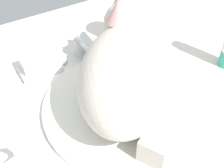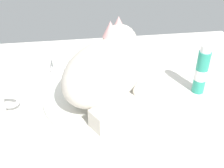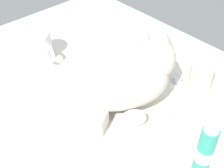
# 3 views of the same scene
# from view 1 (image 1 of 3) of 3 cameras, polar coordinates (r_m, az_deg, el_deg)

# --- Properties ---
(ground_plane) EXTENTS (1.10, 0.83, 0.03)m
(ground_plane) POSITION_cam_1_polar(r_m,az_deg,el_deg) (0.65, 2.35, -5.20)
(ground_plane) COLOR silver
(sink_basin) EXTENTS (0.32, 0.32, 0.01)m
(sink_basin) POSITION_cam_1_polar(r_m,az_deg,el_deg) (0.63, 2.41, -3.95)
(sink_basin) COLOR silver
(sink_basin) RESTS_ON ground_plane
(faucet) EXTENTS (0.13, 0.11, 0.06)m
(faucet) POSITION_cam_1_polar(r_m,az_deg,el_deg) (0.73, -4.98, 6.29)
(faucet) COLOR silver
(faucet) RESTS_ON ground_plane
(cat) EXTENTS (0.30, 0.32, 0.18)m
(cat) POSITION_cam_1_polar(r_m,az_deg,el_deg) (0.58, 2.92, 2.57)
(cat) COLOR beige
(cat) RESTS_ON sink_basin
(rinse_cup) EXTENTS (0.06, 0.06, 0.08)m
(rinse_cup) POSITION_cam_1_polar(r_m,az_deg,el_deg) (0.79, 1.21, 10.64)
(rinse_cup) COLOR silver
(rinse_cup) RESTS_ON ground_plane
(soap_dish) EXTENTS (0.09, 0.06, 0.01)m
(soap_dish) POSITION_cam_1_polar(r_m,az_deg,el_deg) (0.73, -12.75, 2.85)
(soap_dish) COLOR white
(soap_dish) RESTS_ON ground_plane
(soap_bar) EXTENTS (0.07, 0.05, 0.03)m
(soap_bar) POSITION_cam_1_polar(r_m,az_deg,el_deg) (0.72, -12.99, 4.02)
(soap_bar) COLOR silver
(soap_bar) RESTS_ON soap_dish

